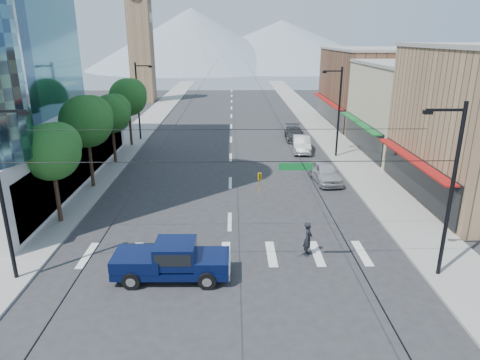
# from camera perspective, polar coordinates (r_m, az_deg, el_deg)

# --- Properties ---
(ground) EXTENTS (160.00, 160.00, 0.00)m
(ground) POSITION_cam_1_polar(r_m,az_deg,el_deg) (23.37, -1.48, -11.62)
(ground) COLOR #28282B
(ground) RESTS_ON ground
(sidewalk_left) EXTENTS (4.00, 120.00, 0.15)m
(sidewalk_left) POSITION_cam_1_polar(r_m,az_deg,el_deg) (62.53, -12.34, 7.40)
(sidewalk_left) COLOR gray
(sidewalk_left) RESTS_ON ground
(sidewalk_right) EXTENTS (4.00, 120.00, 0.15)m
(sidewalk_right) POSITION_cam_1_polar(r_m,az_deg,el_deg) (62.44, 10.00, 7.53)
(sidewalk_right) COLOR gray
(sidewalk_right) RESTS_ON ground
(shop_mid) EXTENTS (12.00, 14.00, 9.00)m
(shop_mid) POSITION_cam_1_polar(r_m,az_deg,el_deg) (48.95, 23.13, 8.60)
(shop_mid) COLOR tan
(shop_mid) RESTS_ON ground
(shop_far) EXTENTS (12.00, 18.00, 10.00)m
(shop_far) POSITION_cam_1_polar(r_m,az_deg,el_deg) (63.71, 17.48, 11.67)
(shop_far) COLOR brown
(shop_far) RESTS_ON ground
(clock_tower) EXTENTS (4.80, 4.80, 20.40)m
(clock_tower) POSITION_cam_1_polar(r_m,az_deg,el_deg) (83.90, -13.08, 17.38)
(clock_tower) COLOR #8C6B4C
(clock_tower) RESTS_ON ground
(mountain_left) EXTENTS (80.00, 80.00, 22.00)m
(mountain_left) POSITION_cam_1_polar(r_m,az_deg,el_deg) (170.88, -6.39, 18.23)
(mountain_left) COLOR gray
(mountain_left) RESTS_ON ground
(mountain_right) EXTENTS (90.00, 90.00, 18.00)m
(mountain_right) POSITION_cam_1_polar(r_m,az_deg,el_deg) (181.30, 5.56, 17.64)
(mountain_right) COLOR gray
(mountain_right) RESTS_ON ground
(tree_near) EXTENTS (3.65, 3.64, 6.71)m
(tree_near) POSITION_cam_1_polar(r_m,az_deg,el_deg) (29.42, -23.61, 3.72)
(tree_near) COLOR black
(tree_near) RESTS_ON ground
(tree_midnear) EXTENTS (4.09, 4.09, 7.52)m
(tree_midnear) POSITION_cam_1_polar(r_m,az_deg,el_deg) (35.71, -19.60, 7.58)
(tree_midnear) COLOR black
(tree_midnear) RESTS_ON ground
(tree_midfar) EXTENTS (3.65, 3.64, 6.71)m
(tree_midfar) POSITION_cam_1_polar(r_m,az_deg,el_deg) (42.40, -16.62, 8.65)
(tree_midfar) COLOR black
(tree_midfar) RESTS_ON ground
(tree_far) EXTENTS (4.09, 4.09, 7.52)m
(tree_far) POSITION_cam_1_polar(r_m,az_deg,el_deg) (49.02, -14.56, 10.79)
(tree_far) COLOR black
(tree_far) RESTS_ON ground
(signal_rig) EXTENTS (21.80, 0.20, 9.00)m
(signal_rig) POSITION_cam_1_polar(r_m,az_deg,el_deg) (20.47, -1.07, -1.74)
(signal_rig) COLOR black
(signal_rig) RESTS_ON ground
(lamp_pole_nw) EXTENTS (2.00, 0.25, 9.00)m
(lamp_pole_nw) POSITION_cam_1_polar(r_m,az_deg,el_deg) (51.82, -13.34, 10.55)
(lamp_pole_nw) COLOR black
(lamp_pole_nw) RESTS_ON ground
(lamp_pole_ne) EXTENTS (2.00, 0.25, 9.00)m
(lamp_pole_ne) POSITION_cam_1_polar(r_m,az_deg,el_deg) (44.00, 12.92, 9.22)
(lamp_pole_ne) COLOR black
(lamp_pole_ne) RESTS_ON ground
(pickup_truck) EXTENTS (5.97, 2.39, 2.01)m
(pickup_truck) POSITION_cam_1_polar(r_m,az_deg,el_deg) (22.25, -9.17, -10.45)
(pickup_truck) COLOR #071139
(pickup_truck) RESTS_ON ground
(pedestrian) EXTENTS (0.70, 0.85, 2.00)m
(pedestrian) POSITION_cam_1_polar(r_m,az_deg,el_deg) (24.47, 9.05, -7.73)
(pedestrian) COLOR black
(pedestrian) RESTS_ON ground
(parked_car_near) EXTENTS (2.44, 5.12, 1.69)m
(parked_car_near) POSITION_cam_1_polar(r_m,az_deg,el_deg) (36.90, 11.27, 1.02)
(parked_car_near) COLOR #B7B7BC
(parked_car_near) RESTS_ON ground
(parked_car_mid) EXTENTS (2.25, 5.19, 1.66)m
(parked_car_mid) POSITION_cam_1_polar(r_m,az_deg,el_deg) (46.39, 8.22, 4.78)
(parked_car_mid) COLOR silver
(parked_car_mid) RESTS_ON ground
(parked_car_far) EXTENTS (2.28, 5.27, 1.51)m
(parked_car_far) POSITION_cam_1_polar(r_m,az_deg,el_deg) (51.78, 7.27, 6.18)
(parked_car_far) COLOR #323235
(parked_car_far) RESTS_ON ground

